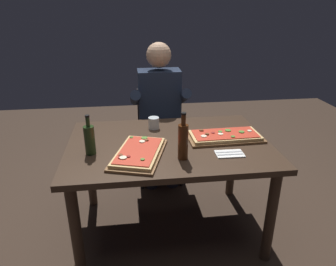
# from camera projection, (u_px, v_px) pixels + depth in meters

# --- Properties ---
(ground_plane) EXTENTS (6.40, 6.40, 0.00)m
(ground_plane) POSITION_uv_depth(u_px,v_px,m) (169.00, 227.00, 2.45)
(ground_plane) COLOR #38281E
(dining_table) EXTENTS (1.40, 0.96, 0.74)m
(dining_table) POSITION_uv_depth(u_px,v_px,m) (169.00, 154.00, 2.20)
(dining_table) COLOR #3D2B1E
(dining_table) RESTS_ON ground_plane
(pizza_rectangular_front) EXTENTS (0.54, 0.27, 0.05)m
(pizza_rectangular_front) POSITION_uv_depth(u_px,v_px,m) (225.00, 136.00, 2.22)
(pizza_rectangular_front) COLOR brown
(pizza_rectangular_front) RESTS_ON dining_table
(pizza_rectangular_left) EXTENTS (0.41, 0.55, 0.05)m
(pizza_rectangular_left) POSITION_uv_depth(u_px,v_px,m) (139.00, 153.00, 1.97)
(pizza_rectangular_left) COLOR brown
(pizza_rectangular_left) RESTS_ON dining_table
(wine_bottle_dark) EXTENTS (0.06, 0.06, 0.30)m
(wine_bottle_dark) POSITION_uv_depth(u_px,v_px,m) (183.00, 141.00, 1.89)
(wine_bottle_dark) COLOR #47230F
(wine_bottle_dark) RESTS_ON dining_table
(oil_bottle_amber) EXTENTS (0.07, 0.07, 0.26)m
(oil_bottle_amber) POSITION_uv_depth(u_px,v_px,m) (90.00, 139.00, 1.97)
(oil_bottle_amber) COLOR #233819
(oil_bottle_amber) RESTS_ON dining_table
(tumbler_near_camera) EXTENTS (0.08, 0.08, 0.09)m
(tumbler_near_camera) POSITION_uv_depth(u_px,v_px,m) (154.00, 123.00, 2.39)
(tumbler_near_camera) COLOR silver
(tumbler_near_camera) RESTS_ON dining_table
(napkin_cutlery_set) EXTENTS (0.18, 0.11, 0.01)m
(napkin_cutlery_set) POSITION_uv_depth(u_px,v_px,m) (230.00, 154.00, 1.99)
(napkin_cutlery_set) COLOR white
(napkin_cutlery_set) RESTS_ON dining_table
(diner_chair) EXTENTS (0.44, 0.44, 0.87)m
(diner_chair) POSITION_uv_depth(u_px,v_px,m) (159.00, 130.00, 3.05)
(diner_chair) COLOR black
(diner_chair) RESTS_ON ground_plane
(seated_diner) EXTENTS (0.53, 0.41, 1.33)m
(seated_diner) POSITION_uv_depth(u_px,v_px,m) (160.00, 109.00, 2.84)
(seated_diner) COLOR #23232D
(seated_diner) RESTS_ON ground_plane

